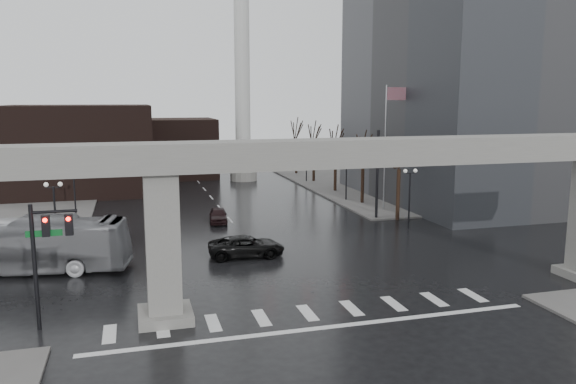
% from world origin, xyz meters
% --- Properties ---
extents(ground, '(160.00, 160.00, 0.00)m').
position_xyz_m(ground, '(0.00, 0.00, 0.00)').
color(ground, black).
rests_on(ground, ground).
extents(sidewalk_ne, '(28.00, 36.00, 0.15)m').
position_xyz_m(sidewalk_ne, '(26.00, 36.00, 0.07)').
color(sidewalk_ne, '#615E5C').
rests_on(sidewalk_ne, ground).
extents(elevated_guideway, '(48.00, 2.60, 8.70)m').
position_xyz_m(elevated_guideway, '(1.26, 0.00, 6.88)').
color(elevated_guideway, gray).
rests_on(elevated_guideway, ground).
extents(building_far_left, '(16.00, 14.00, 10.00)m').
position_xyz_m(building_far_left, '(-14.00, 42.00, 5.00)').
color(building_far_left, black).
rests_on(building_far_left, ground).
extents(building_far_mid, '(10.00, 10.00, 8.00)m').
position_xyz_m(building_far_mid, '(-2.00, 52.00, 4.00)').
color(building_far_mid, black).
rests_on(building_far_mid, ground).
extents(smokestack, '(3.60, 3.60, 30.00)m').
position_xyz_m(smokestack, '(6.00, 46.00, 13.35)').
color(smokestack, silver).
rests_on(smokestack, ground).
extents(signal_mast_arm, '(12.12, 0.43, 8.00)m').
position_xyz_m(signal_mast_arm, '(8.99, 18.80, 5.83)').
color(signal_mast_arm, black).
rests_on(signal_mast_arm, ground).
extents(signal_left_pole, '(2.30, 0.30, 6.00)m').
position_xyz_m(signal_left_pole, '(-12.25, 0.50, 4.07)').
color(signal_left_pole, black).
rests_on(signal_left_pole, ground).
extents(flagpole_assembly, '(2.06, 0.12, 12.00)m').
position_xyz_m(flagpole_assembly, '(15.29, 22.00, 7.53)').
color(flagpole_assembly, silver).
rests_on(flagpole_assembly, ground).
extents(lamp_right_0, '(1.22, 0.32, 5.11)m').
position_xyz_m(lamp_right_0, '(13.50, 14.00, 3.47)').
color(lamp_right_0, black).
rests_on(lamp_right_0, ground).
extents(lamp_right_1, '(1.22, 0.32, 5.11)m').
position_xyz_m(lamp_right_1, '(13.50, 28.00, 3.47)').
color(lamp_right_1, black).
rests_on(lamp_right_1, ground).
extents(lamp_right_2, '(1.22, 0.32, 5.11)m').
position_xyz_m(lamp_right_2, '(13.50, 42.00, 3.47)').
color(lamp_right_2, black).
rests_on(lamp_right_2, ground).
extents(lamp_left_0, '(1.22, 0.32, 5.11)m').
position_xyz_m(lamp_left_0, '(-13.50, 14.00, 3.47)').
color(lamp_left_0, black).
rests_on(lamp_left_0, ground).
extents(lamp_left_1, '(1.22, 0.32, 5.11)m').
position_xyz_m(lamp_left_1, '(-13.50, 28.00, 3.47)').
color(lamp_left_1, black).
rests_on(lamp_left_1, ground).
extents(lamp_left_2, '(1.22, 0.32, 5.11)m').
position_xyz_m(lamp_left_2, '(-13.50, 42.00, 3.47)').
color(lamp_left_2, black).
rests_on(lamp_left_2, ground).
extents(tree_right_0, '(1.09, 1.58, 7.50)m').
position_xyz_m(tree_right_0, '(14.53, 18.02, 2.79)').
color(tree_right_0, black).
rests_on(tree_right_0, ground).
extents(tree_right_1, '(1.09, 1.61, 7.67)m').
position_xyz_m(tree_right_1, '(14.53, 26.02, 2.85)').
color(tree_right_1, black).
rests_on(tree_right_1, ground).
extents(tree_right_2, '(1.10, 1.63, 7.85)m').
position_xyz_m(tree_right_2, '(14.53, 34.02, 2.91)').
color(tree_right_2, black).
rests_on(tree_right_2, ground).
extents(tree_right_3, '(1.11, 1.66, 8.02)m').
position_xyz_m(tree_right_3, '(14.53, 42.02, 2.98)').
color(tree_right_3, black).
rests_on(tree_right_3, ground).
extents(tree_right_4, '(1.12, 1.69, 8.19)m').
position_xyz_m(tree_right_4, '(14.53, 50.02, 3.04)').
color(tree_right_4, black).
rests_on(tree_right_4, ground).
extents(pickup_truck, '(5.35, 2.72, 1.45)m').
position_xyz_m(pickup_truck, '(-0.92, 9.93, 0.72)').
color(pickup_truck, black).
rests_on(pickup_truck, ground).
extents(city_bus, '(12.80, 5.26, 3.47)m').
position_xyz_m(city_bus, '(-14.83, 10.19, 1.74)').
color(city_bus, '#98989D').
rests_on(city_bus, ground).
extents(far_car, '(1.99, 3.95, 1.29)m').
position_xyz_m(far_car, '(-1.16, 21.21, 0.64)').
color(far_car, black).
rests_on(far_car, ground).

